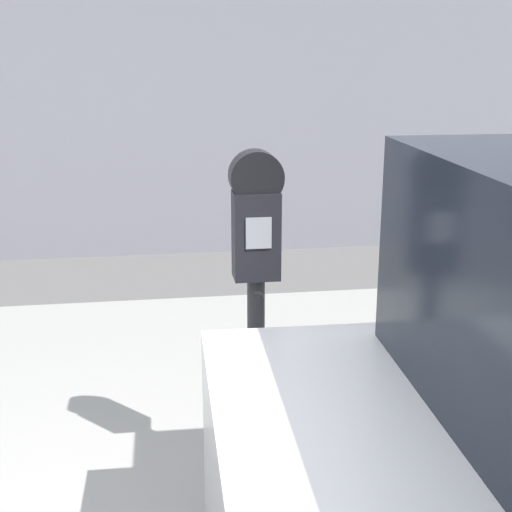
{
  "coord_description": "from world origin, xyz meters",
  "views": [
    {
      "loc": [
        -0.07,
        -1.77,
        2.02
      ],
      "look_at": [
        0.34,
        1.02,
        1.19
      ],
      "focal_mm": 50.0,
      "sensor_mm": 36.0,
      "label": 1
    }
  ],
  "objects": [
    {
      "name": "parking_meter",
      "position": [
        0.34,
        1.02,
        1.16
      ],
      "size": [
        0.22,
        0.15,
        1.52
      ],
      "color": "#2D2D30",
      "rests_on": "sidewalk"
    },
    {
      "name": "sidewalk",
      "position": [
        0.0,
        2.2,
        0.05
      ],
      "size": [
        24.0,
        2.8,
        0.11
      ],
      "color": "#ADAAA3",
      "rests_on": "ground_plane"
    }
  ]
}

